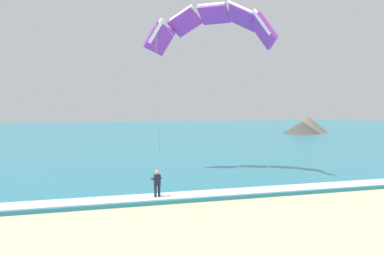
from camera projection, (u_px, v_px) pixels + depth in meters
The scene contains 6 objects.
sea at pixel (125, 132), 79.22m from camera, with size 200.00×120.00×0.20m, color teal.
surf_foam at pixel (254, 190), 22.79m from camera, with size 200.00×1.62×0.04m, color white.
surfboard at pixel (157, 201), 20.99m from camera, with size 0.49×1.42×0.09m.
kitesurfer at pixel (157, 184), 20.96m from camera, with size 0.55×0.53×1.69m.
kite_primary at pixel (211, 24), 28.35m from camera, with size 8.85×9.18×11.24m.
headland_right at pixel (306, 126), 76.43m from camera, with size 11.37×11.29×3.26m.
Camera 1 is at (-9.92, -6.63, 4.95)m, focal length 37.10 mm.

